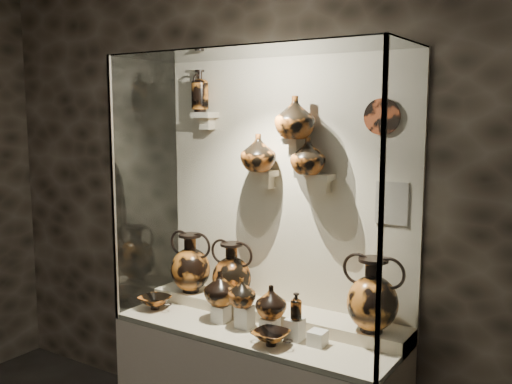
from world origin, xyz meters
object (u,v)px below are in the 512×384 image
(jug_c, at_px, (271,302))
(kylix_left, at_px, (155,301))
(lekythos_small, at_px, (296,305))
(lekythos_tall, at_px, (200,88))
(ovoid_vase_b, at_px, (295,117))
(jug_a, at_px, (221,288))
(jug_b, at_px, (242,292))
(amphora_left, at_px, (191,263))
(kylix_right, at_px, (271,337))
(ovoid_vase_a, at_px, (258,153))
(ovoid_vase_c, at_px, (308,156))
(amphora_mid, at_px, (232,271))
(amphora_right, at_px, (372,294))

(jug_c, bearing_deg, kylix_left, 160.59)
(lekythos_small, relative_size, lekythos_tall, 0.56)
(kylix_left, relative_size, ovoid_vase_b, 1.02)
(jug_a, xyz_separation_m, jug_b, (0.18, -0.03, 0.01))
(jug_b, relative_size, jug_c, 0.93)
(amphora_left, height_order, jug_b, amphora_left)
(jug_c, height_order, kylix_right, jug_c)
(ovoid_vase_a, bearing_deg, ovoid_vase_c, 1.10)
(amphora_mid, relative_size, jug_c, 2.00)
(amphora_right, height_order, kylix_left, amphora_right)
(jug_b, relative_size, kylix_right, 0.70)
(ovoid_vase_b, distance_m, ovoid_vase_c, 0.23)
(kylix_right, bearing_deg, amphora_left, 172.27)
(kylix_left, bearing_deg, jug_c, 15.37)
(kylix_right, distance_m, ovoid_vase_b, 1.22)
(jug_b, xyz_separation_m, lekythos_tall, (-0.52, 0.29, 1.17))
(jug_b, bearing_deg, amphora_left, 142.12)
(kylix_right, bearing_deg, amphora_mid, 159.90)
(amphora_right, xyz_separation_m, kylix_left, (-1.36, -0.22, -0.22))
(ovoid_vase_a, xyz_separation_m, ovoid_vase_b, (0.25, -0.01, 0.21))
(ovoid_vase_a, bearing_deg, lekythos_small, -31.63)
(amphora_left, distance_m, ovoid_vase_b, 1.20)
(amphora_left, bearing_deg, kylix_left, -112.13)
(amphora_left, bearing_deg, jug_c, -10.99)
(ovoid_vase_a, height_order, ovoid_vase_c, ovoid_vase_a)
(jug_c, xyz_separation_m, kylix_right, (0.09, -0.15, -0.13))
(amphora_left, bearing_deg, ovoid_vase_b, 5.28)
(lekythos_tall, bearing_deg, ovoid_vase_c, 17.07)
(jug_c, bearing_deg, ovoid_vase_a, 112.33)
(lekythos_small, height_order, kylix_right, lekythos_small)
(amphora_right, distance_m, jug_c, 0.56)
(amphora_mid, relative_size, jug_a, 1.81)
(jug_c, height_order, ovoid_vase_c, ovoid_vase_c)
(jug_b, relative_size, ovoid_vase_c, 0.81)
(jug_a, xyz_separation_m, jug_c, (0.35, 0.00, -0.02))
(amphora_right, bearing_deg, amphora_mid, -157.46)
(amphora_left, height_order, lekythos_tall, lekythos_tall)
(lekythos_small, bearing_deg, jug_c, 174.76)
(amphora_mid, relative_size, jug_b, 2.16)
(ovoid_vase_c, bearing_deg, jug_a, -159.51)
(jug_b, distance_m, ovoid_vase_b, 1.04)
(jug_a, bearing_deg, jug_b, 0.26)
(ovoid_vase_c, bearing_deg, jug_c, -120.35)
(ovoid_vase_c, bearing_deg, amphora_right, -13.90)
(jug_c, xyz_separation_m, lekythos_small, (0.18, -0.03, 0.02))
(lekythos_tall, distance_m, ovoid_vase_b, 0.75)
(amphora_left, distance_m, jug_b, 0.58)
(jug_a, bearing_deg, ovoid_vase_b, 38.73)
(kylix_left, bearing_deg, kylix_right, 5.48)
(kylix_right, distance_m, ovoid_vase_a, 1.07)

